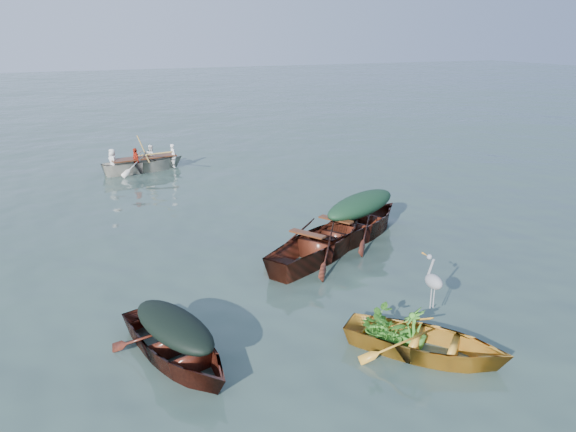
% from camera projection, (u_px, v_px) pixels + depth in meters
% --- Properties ---
extents(ground, '(140.00, 140.00, 0.00)m').
position_uv_depth(ground, '(336.00, 258.00, 12.91)').
color(ground, '#374D45').
rests_on(ground, ground).
extents(yellow_dinghy, '(3.22, 3.41, 0.89)m').
position_uv_depth(yellow_dinghy, '(425.00, 355.00, 9.05)').
color(yellow_dinghy, '#C18B25').
rests_on(yellow_dinghy, ground).
extents(dark_covered_boat, '(2.32, 3.90, 0.91)m').
position_uv_depth(dark_covered_boat, '(176.00, 361.00, 8.90)').
color(dark_covered_boat, '#521D13').
rests_on(dark_covered_boat, ground).
extents(green_tarp_boat, '(5.07, 3.67, 1.19)m').
position_uv_depth(green_tarp_boat, '(359.00, 237.00, 14.25)').
color(green_tarp_boat, '#4A1D11').
rests_on(green_tarp_boat, ground).
extents(open_wooden_boat, '(5.10, 3.86, 1.21)m').
position_uv_depth(open_wooden_boat, '(322.00, 257.00, 12.98)').
color(open_wooden_boat, '#542015').
rests_on(open_wooden_boat, ground).
extents(rowed_boat, '(4.42, 1.93, 1.02)m').
position_uv_depth(rowed_boat, '(145.00, 171.00, 20.90)').
color(rowed_boat, silver).
rests_on(rowed_boat, ground).
extents(dark_tarp_cover, '(1.28, 2.15, 0.40)m').
position_uv_depth(dark_tarp_cover, '(174.00, 324.00, 8.70)').
color(dark_tarp_cover, black).
rests_on(dark_tarp_cover, dark_covered_boat).
extents(green_tarp_cover, '(2.79, 2.02, 0.52)m').
position_uv_depth(green_tarp_cover, '(361.00, 205.00, 13.98)').
color(green_tarp_cover, '#14321F').
rests_on(green_tarp_cover, green_tarp_boat).
extents(thwart_benches, '(2.63, 2.07, 0.04)m').
position_uv_depth(thwart_benches, '(322.00, 232.00, 12.79)').
color(thwart_benches, '#482211').
rests_on(thwart_benches, open_wooden_boat).
extents(heron, '(0.47, 0.49, 0.92)m').
position_uv_depth(heron, '(433.00, 290.00, 9.26)').
color(heron, '#94979C').
rests_on(heron, yellow_dinghy).
extents(dinghy_weeds, '(1.12, 1.14, 0.60)m').
position_uv_depth(dinghy_weeds, '(395.00, 306.00, 9.07)').
color(dinghy_weeds, '#3C771F').
rests_on(dinghy_weeds, yellow_dinghy).
extents(rowers, '(3.13, 1.60, 0.76)m').
position_uv_depth(rowers, '(143.00, 148.00, 20.62)').
color(rowers, silver).
rests_on(rowers, rowed_boat).
extents(oars, '(1.00, 2.66, 0.06)m').
position_uv_depth(oars, '(144.00, 157.00, 20.73)').
color(oars, olive).
rests_on(oars, rowed_boat).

